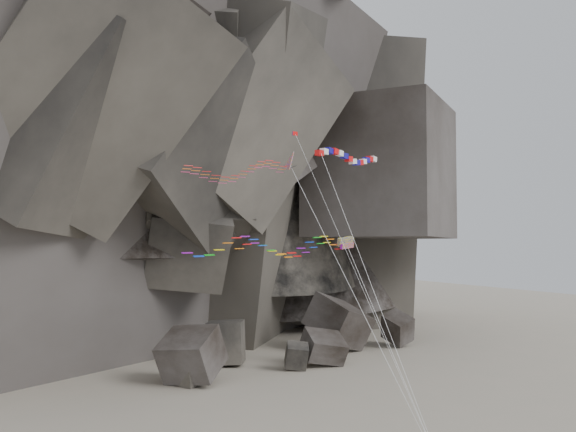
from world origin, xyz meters
TOP-DOWN VIEW (x-y plane):
  - headland at (0.00, 70.00)m, footprint 110.00×70.00m
  - boulder_field at (3.63, 33.47)m, footprint 83.20×15.70m
  - delta_kite at (-7.18, 3.77)m, footprint 12.26×14.13m
  - banner_kite at (3.95, 4.01)m, footprint 9.15×15.55m
  - parafoil_kite at (-6.52, 0.29)m, footprint 15.82×10.89m
  - pennant_kite at (-1.31, -0.61)m, footprint 3.14×12.60m

SIDE VIEW (x-z plane):
  - boulder_field at x=3.63m, z-range -2.14..6.56m
  - parafoil_kite at x=-6.52m, z-range 8.76..24.24m
  - pennant_kite at x=-1.31m, z-range 6.28..29.72m
  - delta_kite at x=-7.18m, z-range 10.94..33.00m
  - banner_kite at x=3.95m, z-range 12.27..34.71m
  - headland at x=0.00m, z-range 0.00..84.00m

